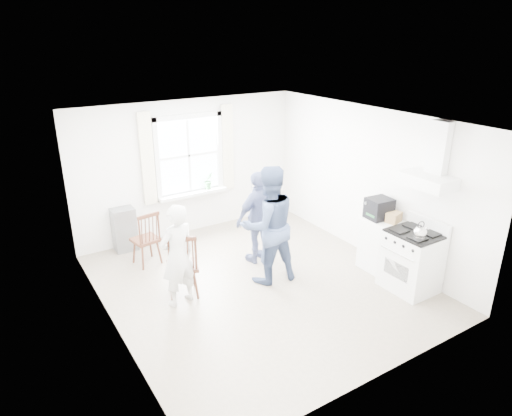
{
  "coord_description": "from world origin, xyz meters",
  "views": [
    {
      "loc": [
        -3.4,
        -5.33,
        3.75
      ],
      "look_at": [
        0.08,
        0.2,
        1.21
      ],
      "focal_mm": 32.0,
      "sensor_mm": 36.0,
      "label": 1
    }
  ],
  "objects_px": {
    "person_mid": "(268,225)",
    "person_right": "(259,217)",
    "windsor_chair_b": "(183,260)",
    "low_cabinet": "(380,244)",
    "gas_stove": "(411,260)",
    "windsor_chair_a": "(148,233)",
    "person_left": "(178,255)",
    "stereo_stack": "(379,208)"
  },
  "relations": [
    {
      "from": "person_mid",
      "to": "gas_stove",
      "type": "bearing_deg",
      "value": 147.59
    },
    {
      "from": "person_right",
      "to": "gas_stove",
      "type": "bearing_deg",
      "value": 118.12
    },
    {
      "from": "low_cabinet",
      "to": "person_mid",
      "type": "distance_m",
      "value": 1.97
    },
    {
      "from": "person_left",
      "to": "person_right",
      "type": "distance_m",
      "value": 1.78
    },
    {
      "from": "person_mid",
      "to": "stereo_stack",
      "type": "bearing_deg",
      "value": 167.45
    },
    {
      "from": "gas_stove",
      "to": "person_mid",
      "type": "height_order",
      "value": "person_mid"
    },
    {
      "from": "gas_stove",
      "to": "windsor_chair_b",
      "type": "height_order",
      "value": "gas_stove"
    },
    {
      "from": "windsor_chair_b",
      "to": "person_left",
      "type": "bearing_deg",
      "value": -142.59
    },
    {
      "from": "person_right",
      "to": "windsor_chair_a",
      "type": "bearing_deg",
      "value": -33.8
    },
    {
      "from": "low_cabinet",
      "to": "stereo_stack",
      "type": "height_order",
      "value": "stereo_stack"
    },
    {
      "from": "windsor_chair_a",
      "to": "person_left",
      "type": "bearing_deg",
      "value": -91.06
    },
    {
      "from": "windsor_chair_a",
      "to": "person_right",
      "type": "bearing_deg",
      "value": -26.19
    },
    {
      "from": "windsor_chair_a",
      "to": "windsor_chair_b",
      "type": "height_order",
      "value": "windsor_chair_b"
    },
    {
      "from": "gas_stove",
      "to": "person_right",
      "type": "xyz_separation_m",
      "value": [
        -1.46,
        2.03,
        0.32
      ]
    },
    {
      "from": "windsor_chair_b",
      "to": "person_left",
      "type": "height_order",
      "value": "person_left"
    },
    {
      "from": "person_left",
      "to": "person_mid",
      "type": "relative_size",
      "value": 0.81
    },
    {
      "from": "stereo_stack",
      "to": "gas_stove",
      "type": "bearing_deg",
      "value": -93.11
    },
    {
      "from": "person_mid",
      "to": "windsor_chair_a",
      "type": "bearing_deg",
      "value": -38.21
    },
    {
      "from": "low_cabinet",
      "to": "gas_stove",
      "type": "bearing_deg",
      "value": -95.68
    },
    {
      "from": "windsor_chair_b",
      "to": "person_left",
      "type": "xyz_separation_m",
      "value": [
        -0.1,
        -0.08,
        0.14
      ]
    },
    {
      "from": "windsor_chair_b",
      "to": "low_cabinet",
      "type": "bearing_deg",
      "value": -15.94
    },
    {
      "from": "person_mid",
      "to": "low_cabinet",
      "type": "bearing_deg",
      "value": 165.49
    },
    {
      "from": "person_left",
      "to": "person_mid",
      "type": "bearing_deg",
      "value": 163.05
    },
    {
      "from": "gas_stove",
      "to": "stereo_stack",
      "type": "xyz_separation_m",
      "value": [
        0.04,
        0.78,
        0.59
      ]
    },
    {
      "from": "low_cabinet",
      "to": "person_left",
      "type": "xyz_separation_m",
      "value": [
        -3.24,
        0.82,
        0.32
      ]
    },
    {
      "from": "low_cabinet",
      "to": "windsor_chair_a",
      "type": "bearing_deg",
      "value": 146.08
    },
    {
      "from": "low_cabinet",
      "to": "person_right",
      "type": "distance_m",
      "value": 2.06
    },
    {
      "from": "low_cabinet",
      "to": "stereo_stack",
      "type": "distance_m",
      "value": 0.63
    },
    {
      "from": "person_mid",
      "to": "person_right",
      "type": "relative_size",
      "value": 1.18
    },
    {
      "from": "windsor_chair_b",
      "to": "person_right",
      "type": "height_order",
      "value": "person_right"
    },
    {
      "from": "low_cabinet",
      "to": "windsor_chair_b",
      "type": "distance_m",
      "value": 3.27
    },
    {
      "from": "stereo_stack",
      "to": "person_mid",
      "type": "xyz_separation_m",
      "value": [
        -1.74,
        0.62,
        -0.12
      ]
    },
    {
      "from": "windsor_chair_b",
      "to": "gas_stove",
      "type": "bearing_deg",
      "value": -27.48
    },
    {
      "from": "stereo_stack",
      "to": "person_right",
      "type": "xyz_separation_m",
      "value": [
        -1.51,
        1.26,
        -0.26
      ]
    },
    {
      "from": "stereo_stack",
      "to": "windsor_chair_b",
      "type": "bearing_deg",
      "value": 165.28
    },
    {
      "from": "windsor_chair_a",
      "to": "person_mid",
      "type": "height_order",
      "value": "person_mid"
    },
    {
      "from": "stereo_stack",
      "to": "windsor_chair_a",
      "type": "distance_m",
      "value": 3.84
    },
    {
      "from": "gas_stove",
      "to": "windsor_chair_a",
      "type": "xyz_separation_m",
      "value": [
        -3.14,
        2.86,
        0.11
      ]
    },
    {
      "from": "stereo_stack",
      "to": "person_mid",
      "type": "distance_m",
      "value": 1.85
    },
    {
      "from": "person_left",
      "to": "gas_stove",
      "type": "bearing_deg",
      "value": 142.09
    },
    {
      "from": "person_right",
      "to": "windsor_chair_b",
      "type": "bearing_deg",
      "value": 7.65
    },
    {
      "from": "gas_stove",
      "to": "low_cabinet",
      "type": "relative_size",
      "value": 1.24
    }
  ]
}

